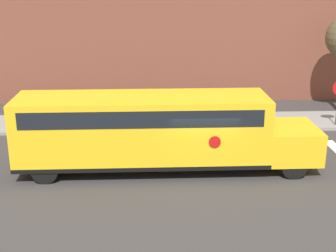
# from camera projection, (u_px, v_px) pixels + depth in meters

# --- Properties ---
(ground_plane) EXTENTS (60.00, 60.00, 0.00)m
(ground_plane) POSITION_uv_depth(u_px,v_px,m) (202.00, 174.00, 18.36)
(ground_plane) COLOR #3A3838
(sidewalk_strip) EXTENTS (44.00, 3.00, 0.15)m
(sidewalk_strip) POSITION_uv_depth(u_px,v_px,m) (188.00, 122.00, 24.51)
(sidewalk_strip) COLOR gray
(sidewalk_strip) RESTS_ON ground
(school_bus) EXTENTS (11.75, 2.57, 3.02)m
(school_bus) POSITION_uv_depth(u_px,v_px,m) (154.00, 128.00, 18.23)
(school_bus) COLOR yellow
(school_bus) RESTS_ON ground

